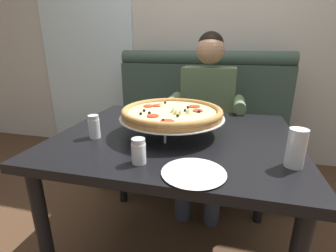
% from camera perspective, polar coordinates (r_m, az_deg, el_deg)
% --- Properties ---
extents(ground_plane, '(16.00, 16.00, 0.00)m').
position_cam_1_polar(ground_plane, '(1.65, 1.53, -27.31)').
color(ground_plane, '#4C3321').
extents(back_wall_with_window, '(6.00, 0.12, 2.80)m').
position_cam_1_polar(back_wall_with_window, '(2.66, 9.50, 22.93)').
color(back_wall_with_window, beige).
rests_on(back_wall_with_window, ground_plane).
extents(window_panel, '(1.10, 0.02, 2.80)m').
position_cam_1_polar(window_panel, '(3.02, -18.90, 21.69)').
color(window_panel, white).
rests_on(window_panel, ground_plane).
extents(booth_bench, '(1.57, 0.78, 1.13)m').
position_cam_1_polar(booth_bench, '(2.23, 6.89, -2.25)').
color(booth_bench, '#384C42').
rests_on(booth_bench, ground_plane).
extents(dining_table, '(1.15, 0.96, 0.76)m').
position_cam_1_polar(dining_table, '(1.26, 1.78, -5.76)').
color(dining_table, black).
rests_on(dining_table, ground_plane).
extents(diner_main, '(0.54, 0.64, 1.27)m').
position_cam_1_polar(diner_main, '(1.87, 8.91, 3.67)').
color(diner_main, '#2D3342').
rests_on(diner_main, ground_plane).
extents(pizza, '(0.52, 0.52, 0.14)m').
position_cam_1_polar(pizza, '(1.21, 0.92, 3.07)').
color(pizza, silver).
rests_on(pizza, dining_table).
extents(shaker_pepper_flakes, '(0.05, 0.05, 0.11)m').
position_cam_1_polar(shaker_pepper_flakes, '(1.22, -16.81, -0.51)').
color(shaker_pepper_flakes, white).
rests_on(shaker_pepper_flakes, dining_table).
extents(shaker_oregano, '(0.06, 0.06, 0.10)m').
position_cam_1_polar(shaker_oregano, '(0.92, -6.84, -6.20)').
color(shaker_oregano, white).
rests_on(shaker_oregano, dining_table).
extents(plate_near_left, '(0.23, 0.23, 0.02)m').
position_cam_1_polar(plate_near_left, '(0.86, 6.02, -10.41)').
color(plate_near_left, white).
rests_on(plate_near_left, dining_table).
extents(drinking_glass, '(0.07, 0.07, 0.14)m').
position_cam_1_polar(drinking_glass, '(1.00, 27.63, -5.09)').
color(drinking_glass, silver).
rests_on(drinking_glass, dining_table).
extents(patio_chair, '(0.40, 0.40, 0.86)m').
position_cam_1_polar(patio_chair, '(3.70, -13.05, 7.75)').
color(patio_chair, black).
rests_on(patio_chair, ground_plane).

